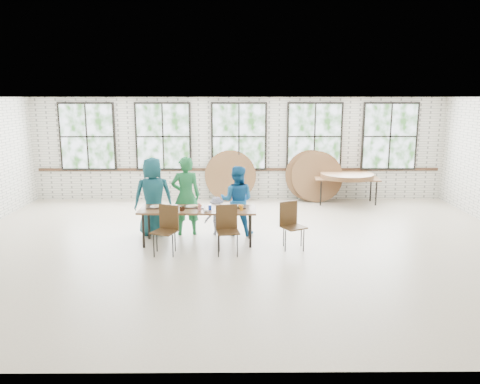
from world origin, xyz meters
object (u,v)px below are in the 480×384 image
Objects in this scene: dining_table at (198,211)px; chair_near_right at (227,225)px; storage_table at (347,180)px; chair_near_left at (167,225)px.

chair_near_right reaches higher than dining_table.
chair_near_left is at bearing -131.98° from storage_table.
chair_near_left is at bearing 170.97° from chair_near_right.
storage_table is (4.51, 4.32, 0.13)m from chair_near_left.
storage_table is at bearing 44.70° from dining_table.
dining_table is 5.41m from storage_table.
storage_table is at bearing 43.54° from chair_near_right.
dining_table and storage_table have the same top height.
dining_table is at bearing 69.98° from chair_near_left.
chair_near_left is at bearing -130.85° from dining_table.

